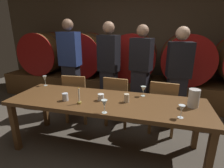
% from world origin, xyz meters
% --- Properties ---
extents(ground_plane, '(9.24, 9.24, 0.00)m').
position_xyz_m(ground_plane, '(0.00, 0.00, 0.00)').
color(ground_plane, '#4C443A').
extents(back_wall, '(7.11, 0.24, 3.00)m').
position_xyz_m(back_wall, '(0.00, 2.69, 1.50)').
color(back_wall, brown).
rests_on(back_wall, ground).
extents(barrel_shelf, '(6.39, 0.90, 0.53)m').
position_xyz_m(barrel_shelf, '(0.00, 2.14, 0.26)').
color(barrel_shelf, brown).
rests_on(barrel_shelf, ground).
extents(wine_barrel_far_left, '(1.01, 0.80, 1.01)m').
position_xyz_m(wine_barrel_far_left, '(-2.24, 2.14, 1.03)').
color(wine_barrel_far_left, brown).
rests_on(wine_barrel_far_left, barrel_shelf).
extents(wine_barrel_left, '(1.01, 0.80, 1.01)m').
position_xyz_m(wine_barrel_left, '(-1.13, 2.14, 1.03)').
color(wine_barrel_left, brown).
rests_on(wine_barrel_left, barrel_shelf).
extents(wine_barrel_center, '(1.01, 0.80, 1.01)m').
position_xyz_m(wine_barrel_center, '(0.03, 2.14, 1.03)').
color(wine_barrel_center, brown).
rests_on(wine_barrel_center, barrel_shelf).
extents(wine_barrel_right, '(1.01, 0.80, 1.01)m').
position_xyz_m(wine_barrel_right, '(1.13, 2.14, 1.03)').
color(wine_barrel_right, brown).
rests_on(wine_barrel_right, barrel_shelf).
extents(dining_table, '(2.55, 0.79, 0.74)m').
position_xyz_m(dining_table, '(-0.04, 0.25, 0.67)').
color(dining_table, brown).
rests_on(dining_table, ground).
extents(chair_left, '(0.43, 0.43, 0.88)m').
position_xyz_m(chair_left, '(-0.76, 0.86, 0.49)').
color(chair_left, olive).
rests_on(chair_left, ground).
extents(chair_center, '(0.43, 0.43, 0.88)m').
position_xyz_m(chair_center, '(-0.04, 0.91, 0.49)').
color(chair_center, olive).
rests_on(chair_center, ground).
extents(chair_right, '(0.44, 0.44, 0.88)m').
position_xyz_m(chair_right, '(0.70, 0.86, 0.49)').
color(chair_right, olive).
rests_on(chair_right, ground).
extents(guest_far_left, '(0.39, 0.25, 1.79)m').
position_xyz_m(guest_far_left, '(-1.05, 1.25, 0.92)').
color(guest_far_left, black).
rests_on(guest_far_left, ground).
extents(guest_center_left, '(0.43, 0.32, 1.75)m').
position_xyz_m(guest_center_left, '(-0.33, 1.40, 0.90)').
color(guest_center_left, black).
rests_on(guest_center_left, ground).
extents(guest_center_right, '(0.43, 0.33, 1.70)m').
position_xyz_m(guest_center_right, '(0.28, 1.42, 0.87)').
color(guest_center_right, black).
rests_on(guest_center_right, ground).
extents(guest_far_right, '(0.41, 0.29, 1.66)m').
position_xyz_m(guest_far_right, '(0.91, 1.25, 0.85)').
color(guest_far_right, black).
rests_on(guest_far_right, ground).
extents(candle_center, '(0.05, 0.05, 0.22)m').
position_xyz_m(candle_center, '(-0.32, 0.06, 0.80)').
color(candle_center, olive).
rests_on(candle_center, dining_table).
extents(pitcher, '(0.13, 0.13, 0.22)m').
position_xyz_m(pitcher, '(1.02, 0.33, 0.85)').
color(pitcher, white).
rests_on(pitcher, dining_table).
extents(wine_glass_far_left, '(0.06, 0.06, 0.16)m').
position_xyz_m(wine_glass_far_left, '(-1.17, 0.58, 0.85)').
color(wine_glass_far_left, silver).
rests_on(wine_glass_far_left, dining_table).
extents(wine_glass_center_left, '(0.07, 0.07, 0.15)m').
position_xyz_m(wine_glass_center_left, '(0.05, -0.10, 0.85)').
color(wine_glass_center_left, silver).
rests_on(wine_glass_center_left, dining_table).
extents(wine_glass_center_right, '(0.07, 0.07, 0.14)m').
position_xyz_m(wine_glass_center_right, '(0.41, 0.52, 0.83)').
color(wine_glass_center_right, silver).
rests_on(wine_glass_center_right, dining_table).
extents(wine_glass_far_right, '(0.07, 0.07, 0.14)m').
position_xyz_m(wine_glass_far_right, '(0.85, 0.00, 0.84)').
color(wine_glass_far_right, white).
rests_on(wine_glass_far_right, dining_table).
extents(cup_left, '(0.08, 0.08, 0.10)m').
position_xyz_m(cup_left, '(-0.54, 0.10, 0.79)').
color(cup_left, silver).
rests_on(cup_left, dining_table).
extents(cup_center, '(0.08, 0.08, 0.09)m').
position_xyz_m(cup_center, '(-0.10, 0.23, 0.78)').
color(cup_center, white).
rests_on(cup_center, dining_table).
extents(cup_right, '(0.07, 0.07, 0.11)m').
position_xyz_m(cup_right, '(0.23, 0.26, 0.79)').
color(cup_right, beige).
rests_on(cup_right, dining_table).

